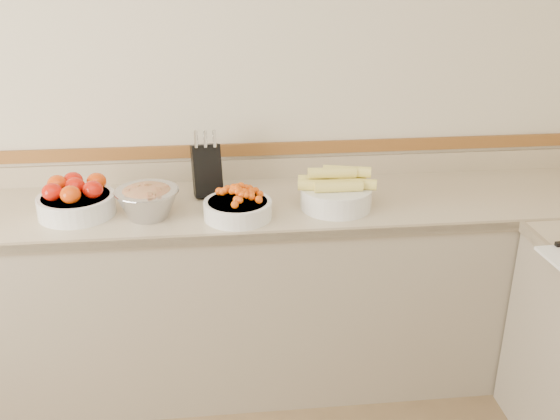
{
  "coord_description": "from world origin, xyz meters",
  "views": [
    {
      "loc": [
        0.11,
        -0.88,
        1.96
      ],
      "look_at": [
        0.35,
        1.35,
        1.0
      ],
      "focal_mm": 40.0,
      "sensor_mm": 36.0,
      "label": 1
    }
  ],
  "objects": [
    {
      "name": "back_wall",
      "position": [
        0.0,
        2.0,
        1.3
      ],
      "size": [
        4.0,
        0.0,
        4.0
      ],
      "primitive_type": "plane",
      "rotation": [
        1.57,
        0.0,
        0.0
      ],
      "color": "beige",
      "rests_on": "ground_plane"
    },
    {
      "name": "counter_back",
      "position": [
        0.0,
        1.68,
        0.45
      ],
      "size": [
        4.0,
        0.65,
        1.08
      ],
      "color": "#C5B28F",
      "rests_on": "ground_plane"
    },
    {
      "name": "knife_block",
      "position": [
        0.07,
        1.8,
        1.02
      ],
      "size": [
        0.15,
        0.17,
        0.31
      ],
      "color": "black",
      "rests_on": "counter_back"
    },
    {
      "name": "tomato_bowl",
      "position": [
        -0.49,
        1.63,
        0.97
      ],
      "size": [
        0.32,
        0.32,
        0.16
      ],
      "color": "white",
      "rests_on": "counter_back"
    },
    {
      "name": "cherry_tomato_bowl",
      "position": [
        0.19,
        1.52,
        0.95
      ],
      "size": [
        0.29,
        0.29,
        0.15
      ],
      "color": "white",
      "rests_on": "counter_back"
    },
    {
      "name": "corn_bowl",
      "position": [
        0.62,
        1.59,
        0.97
      ],
      "size": [
        0.34,
        0.31,
        0.18
      ],
      "color": "white",
      "rests_on": "counter_back"
    },
    {
      "name": "rhubarb_bowl",
      "position": [
        -0.18,
        1.57,
        0.98
      ],
      "size": [
        0.27,
        0.27,
        0.15
      ],
      "color": "#B2B2BA",
      "rests_on": "counter_back"
    }
  ]
}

